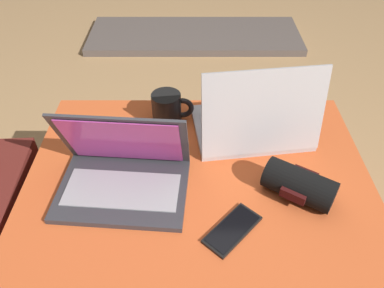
% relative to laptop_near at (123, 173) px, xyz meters
% --- Properties ---
extents(ground_plane, '(14.00, 14.00, 0.00)m').
position_rel_laptop_near_xyz_m(ground_plane, '(0.20, 0.05, -0.47)').
color(ground_plane, tan).
extents(ottoman, '(0.94, 0.68, 0.42)m').
position_rel_laptop_near_xyz_m(ottoman, '(0.20, 0.05, -0.26)').
color(ottoman, maroon).
rests_on(ottoman, ground_plane).
extents(laptop_near, '(0.35, 0.26, 0.23)m').
position_rel_laptop_near_xyz_m(laptop_near, '(0.00, 0.00, 0.00)').
color(laptop_near, '#333338').
rests_on(laptop_near, ottoman).
extents(laptop_far, '(0.37, 0.30, 0.26)m').
position_rel_laptop_near_xyz_m(laptop_far, '(0.36, 0.20, 0.01)').
color(laptop_far, '#B7B7BC').
rests_on(laptop_far, ottoman).
extents(cell_phone, '(0.15, 0.16, 0.01)m').
position_rel_laptop_near_xyz_m(cell_phone, '(0.27, -0.14, -0.04)').
color(cell_phone, black).
rests_on(cell_phone, ottoman).
extents(backpack, '(0.23, 0.36, 0.46)m').
position_rel_laptop_near_xyz_m(backpack, '(-0.41, 0.05, -0.28)').
color(backpack, '#5B1E19').
rests_on(backpack, ground_plane).
extents(wrist_brace, '(0.19, 0.16, 0.08)m').
position_rel_laptop_near_xyz_m(wrist_brace, '(0.45, -0.03, -0.01)').
color(wrist_brace, black).
rests_on(wrist_brace, ottoman).
extents(coffee_mug, '(0.13, 0.09, 0.10)m').
position_rel_laptop_near_xyz_m(coffee_mug, '(0.10, 0.28, 0.00)').
color(coffee_mug, black).
rests_on(coffee_mug, ottoman).
extents(fireplace_hearth, '(1.40, 0.50, 0.04)m').
position_rel_laptop_near_xyz_m(fireplace_hearth, '(0.20, 1.69, -0.44)').
color(fireplace_hearth, '#564C47').
rests_on(fireplace_hearth, ground_plane).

